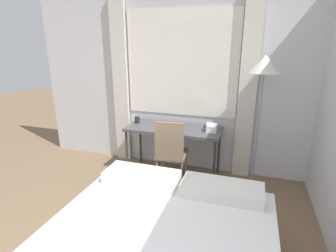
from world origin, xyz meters
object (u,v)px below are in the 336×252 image
at_px(desk_chair, 171,150).
at_px(standing_lamp, 263,78).
at_px(desk, 173,131).
at_px(book, 174,127).
at_px(telephone, 212,128).
at_px(mug, 137,120).

bearing_deg(desk_chair, standing_lamp, 8.61).
bearing_deg(desk, book, 30.29).
relative_size(desk, telephone, 7.79).
distance_m(desk, book, 0.07).
distance_m(telephone, book, 0.55).
height_order(desk_chair, book, desk_chair).
height_order(desk_chair, telephone, desk_chair).
xyz_separation_m(desk_chair, mug, (-0.64, 0.35, 0.27)).
xyz_separation_m(desk, desk_chair, (0.06, -0.31, -0.16)).
height_order(desk_chair, standing_lamp, standing_lamp).
xyz_separation_m(standing_lamp, book, (-1.13, 0.05, -0.75)).
distance_m(standing_lamp, telephone, 0.92).
bearing_deg(telephone, standing_lamp, -3.87).
height_order(desk, standing_lamp, standing_lamp).
xyz_separation_m(desk, standing_lamp, (1.14, -0.04, 0.82)).
bearing_deg(book, mug, 175.70).
relative_size(desk, book, 4.73).
bearing_deg(standing_lamp, book, 177.68).
bearing_deg(book, standing_lamp, -2.32).
bearing_deg(telephone, desk, 179.52).
xyz_separation_m(desk_chair, telephone, (0.49, 0.30, 0.27)).
distance_m(desk, mug, 0.60).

